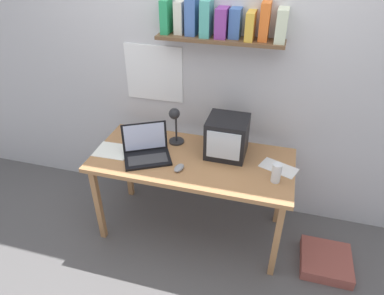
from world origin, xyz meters
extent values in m
plane|color=#595757|center=(0.00, 0.00, 0.00)|extent=(12.00, 12.00, 0.00)
cube|color=silver|center=(0.00, 0.49, 1.30)|extent=(5.60, 0.06, 2.60)
cube|color=white|center=(-0.45, 0.45, 1.22)|extent=(0.49, 0.01, 0.47)
cube|color=brown|center=(0.10, 0.37, 1.56)|extent=(0.93, 0.18, 0.02)
cube|color=#28995D|center=(-0.30, 0.39, 1.69)|extent=(0.06, 0.13, 0.23)
cube|color=beige|center=(-0.20, 0.40, 1.69)|extent=(0.06, 0.11, 0.22)
cube|color=#4368B0|center=(-0.11, 0.39, 1.70)|extent=(0.08, 0.13, 0.25)
cube|color=teal|center=(0.00, 0.38, 1.70)|extent=(0.07, 0.15, 0.25)
cube|color=#813790|center=(0.11, 0.38, 1.67)|extent=(0.08, 0.15, 0.20)
cube|color=#3E63A8|center=(0.21, 0.40, 1.67)|extent=(0.08, 0.12, 0.20)
cube|color=gold|center=(0.31, 0.38, 1.67)|extent=(0.06, 0.16, 0.19)
cube|color=orange|center=(0.41, 0.39, 1.70)|extent=(0.06, 0.13, 0.25)
cube|color=beige|center=(0.52, 0.38, 1.68)|extent=(0.07, 0.16, 0.22)
cube|color=#AD7849|center=(0.00, 0.00, 0.73)|extent=(1.53, 0.70, 0.03)
cube|color=#AD7849|center=(-0.70, -0.29, 0.36)|extent=(0.04, 0.05, 0.72)
cube|color=#AD7849|center=(0.70, -0.29, 0.36)|extent=(0.04, 0.05, 0.72)
cube|color=#AD7849|center=(-0.70, 0.29, 0.36)|extent=(0.04, 0.05, 0.72)
cube|color=#AD7849|center=(0.70, 0.29, 0.36)|extent=(0.04, 0.05, 0.72)
cube|color=black|center=(0.24, 0.14, 0.90)|extent=(0.30, 0.29, 0.30)
cube|color=silver|center=(0.24, -0.01, 0.91)|extent=(0.25, 0.01, 0.22)
cube|color=black|center=(-0.32, -0.11, 0.76)|extent=(0.41, 0.36, 0.02)
cube|color=#38383A|center=(-0.31, -0.12, 0.77)|extent=(0.32, 0.25, 0.00)
cube|color=black|center=(-0.38, 0.01, 0.88)|extent=(0.32, 0.20, 0.23)
cube|color=silver|center=(-0.38, 0.01, 0.88)|extent=(0.29, 0.18, 0.20)
cylinder|color=#232326|center=(-0.19, 0.19, 0.76)|extent=(0.12, 0.12, 0.01)
cylinder|color=#232326|center=(-0.19, 0.19, 0.90)|extent=(0.02, 0.02, 0.27)
sphere|color=#232326|center=(-0.18, 0.14, 1.04)|extent=(0.09, 0.09, 0.09)
cylinder|color=white|center=(0.63, -0.11, 0.82)|extent=(0.07, 0.07, 0.14)
cylinder|color=#CC3D47|center=(0.63, -0.11, 0.80)|extent=(0.06, 0.06, 0.10)
ellipsoid|color=gray|center=(-0.05, -0.16, 0.77)|extent=(0.08, 0.11, 0.03)
cube|color=white|center=(-0.63, -0.07, 0.75)|extent=(0.27, 0.22, 0.00)
cube|color=white|center=(-0.39, 0.17, 0.75)|extent=(0.24, 0.21, 0.00)
cube|color=silver|center=(0.65, 0.05, 0.75)|extent=(0.30, 0.23, 0.00)
cube|color=#994C43|center=(1.11, -0.10, 0.05)|extent=(0.38, 0.38, 0.09)
camera|label=1|loc=(0.57, -2.07, 2.25)|focal=32.00mm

